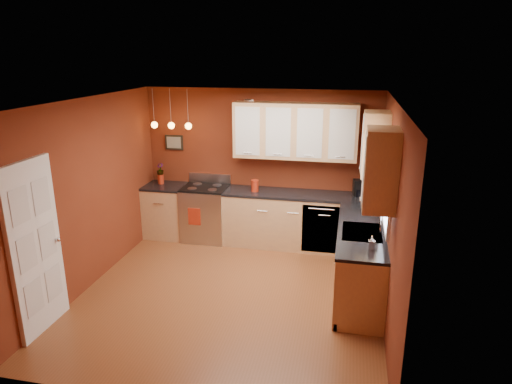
% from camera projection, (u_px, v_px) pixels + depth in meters
% --- Properties ---
extents(floor, '(4.20, 4.20, 0.00)m').
position_uv_depth(floor, '(231.00, 294.00, 6.25)').
color(floor, brown).
rests_on(floor, ground).
extents(ceiling, '(4.00, 4.20, 0.02)m').
position_uv_depth(ceiling, '(227.00, 102.00, 5.48)').
color(ceiling, beige).
rests_on(ceiling, wall_back).
extents(wall_back, '(4.00, 0.02, 2.60)m').
position_uv_depth(wall_back, '(261.00, 166.00, 7.83)').
color(wall_back, maroon).
rests_on(wall_back, floor).
extents(wall_front, '(4.00, 0.02, 2.60)m').
position_uv_depth(wall_front, '(165.00, 281.00, 3.90)').
color(wall_front, maroon).
rests_on(wall_front, floor).
extents(wall_left, '(0.02, 4.20, 2.60)m').
position_uv_depth(wall_left, '(88.00, 194.00, 6.25)').
color(wall_left, maroon).
rests_on(wall_left, floor).
extents(wall_right, '(0.02, 4.20, 2.60)m').
position_uv_depth(wall_right, '(390.00, 215.00, 5.47)').
color(wall_right, maroon).
rests_on(wall_right, floor).
extents(base_cabinets_back_left, '(0.70, 0.60, 0.90)m').
position_uv_depth(base_cabinets_back_left, '(167.00, 212.00, 8.12)').
color(base_cabinets_back_left, tan).
rests_on(base_cabinets_back_left, floor).
extents(base_cabinets_back_right, '(2.54, 0.60, 0.90)m').
position_uv_depth(base_cabinets_back_right, '(300.00, 221.00, 7.65)').
color(base_cabinets_back_right, tan).
rests_on(base_cabinets_back_right, floor).
extents(base_cabinets_right, '(0.60, 2.10, 0.90)m').
position_uv_depth(base_cabinets_right, '(359.00, 261.00, 6.20)').
color(base_cabinets_right, tan).
rests_on(base_cabinets_right, floor).
extents(counter_back_left, '(0.70, 0.62, 0.04)m').
position_uv_depth(counter_back_left, '(165.00, 186.00, 7.98)').
color(counter_back_left, black).
rests_on(counter_back_left, base_cabinets_back_left).
extents(counter_back_right, '(2.54, 0.62, 0.04)m').
position_uv_depth(counter_back_right, '(300.00, 195.00, 7.51)').
color(counter_back_right, black).
rests_on(counter_back_right, base_cabinets_back_right).
extents(counter_right, '(0.62, 2.10, 0.04)m').
position_uv_depth(counter_right, '(362.00, 229.00, 6.06)').
color(counter_right, black).
rests_on(counter_right, base_cabinets_right).
extents(gas_range, '(0.76, 0.64, 1.11)m').
position_uv_depth(gas_range, '(206.00, 213.00, 7.97)').
color(gas_range, '#B2B3B7').
rests_on(gas_range, floor).
extents(dishwasher_front, '(0.60, 0.02, 0.80)m').
position_uv_depth(dishwasher_front, '(321.00, 229.00, 7.31)').
color(dishwasher_front, '#B2B3B7').
rests_on(dishwasher_front, base_cabinets_back_right).
extents(sink, '(0.50, 0.70, 0.33)m').
position_uv_depth(sink, '(362.00, 233.00, 5.92)').
color(sink, gray).
rests_on(sink, counter_right).
extents(window, '(0.06, 1.02, 1.22)m').
position_uv_depth(window, '(389.00, 177.00, 5.64)').
color(window, white).
rests_on(window, wall_right).
extents(door_left_wall, '(0.12, 0.82, 2.05)m').
position_uv_depth(door_left_wall, '(36.00, 248.00, 5.21)').
color(door_left_wall, white).
rests_on(door_left_wall, floor).
extents(upper_cabinets_back, '(2.00, 0.35, 0.90)m').
position_uv_depth(upper_cabinets_back, '(295.00, 131.00, 7.35)').
color(upper_cabinets_back, tan).
rests_on(upper_cabinets_back, wall_back).
extents(upper_cabinets_right, '(0.35, 1.95, 0.90)m').
position_uv_depth(upper_cabinets_right, '(378.00, 156.00, 5.62)').
color(upper_cabinets_right, tan).
rests_on(upper_cabinets_right, wall_right).
extents(wall_picture, '(0.32, 0.03, 0.26)m').
position_uv_depth(wall_picture, '(174.00, 142.00, 8.01)').
color(wall_picture, black).
rests_on(wall_picture, wall_back).
extents(pendant_lights, '(0.71, 0.11, 0.66)m').
position_uv_depth(pendant_lights, '(171.00, 125.00, 7.57)').
color(pendant_lights, gray).
rests_on(pendant_lights, ceiling).
extents(red_canister, '(0.13, 0.13, 0.19)m').
position_uv_depth(red_canister, '(255.00, 186.00, 7.60)').
color(red_canister, '#A32611').
rests_on(red_canister, counter_back_right).
extents(red_vase, '(0.10, 0.10, 0.17)m').
position_uv_depth(red_vase, '(161.00, 179.00, 8.04)').
color(red_vase, '#A32611').
rests_on(red_vase, counter_back_left).
extents(flowers, '(0.14, 0.14, 0.22)m').
position_uv_depth(flowers, '(160.00, 170.00, 7.99)').
color(flowers, '#A32611').
rests_on(flowers, red_vase).
extents(coffee_maker, '(0.21, 0.21, 0.27)m').
position_uv_depth(coffee_maker, '(359.00, 188.00, 7.36)').
color(coffee_maker, black).
rests_on(coffee_maker, counter_back_right).
extents(soap_pump, '(0.08, 0.08, 0.17)m').
position_uv_depth(soap_pump, '(372.00, 243.00, 5.36)').
color(soap_pump, white).
rests_on(soap_pump, counter_right).
extents(dish_towel, '(0.22, 0.01, 0.29)m').
position_uv_depth(dish_towel, '(194.00, 217.00, 7.67)').
color(dish_towel, '#A32611').
rests_on(dish_towel, gas_range).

